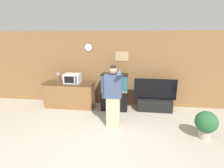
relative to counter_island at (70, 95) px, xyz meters
The scene contains 9 objects.
ground_plane 2.90m from the counter_island, 60.18° to the right, with size 18.00×18.00×0.00m, color #B2A893.
wall_back_paneled 1.74m from the counter_island, 20.24° to the left, with size 10.00×0.08×2.60m.
counter_island is the anchor object (origin of this frame).
microwave 0.62m from the counter_island, 10.40° to the right, with size 0.53×0.40×0.32m.
knife_block 0.68m from the counter_island, behind, with size 0.11×0.11×0.36m.
aquarium_on_stand 1.59m from the counter_island, ahead, with size 0.88×0.45×1.24m.
tv_on_stand 2.92m from the counter_island, ahead, with size 1.38×0.40×1.09m.
person_standing 2.08m from the counter_island, 34.94° to the right, with size 0.54×0.41×1.72m.
potted_plant 4.24m from the counter_island, 20.36° to the right, with size 0.53×0.53×0.70m.
Camera 1 is at (0.81, -3.06, 2.42)m, focal length 28.00 mm.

